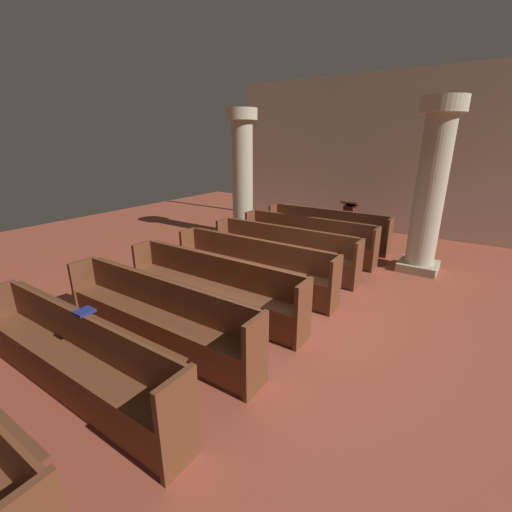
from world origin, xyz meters
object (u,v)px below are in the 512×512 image
at_px(pew_row_5, 156,313).
at_px(pillar_aisle_side, 431,186).
at_px(pew_row_6, 73,355).
at_px(lectern, 348,223).
at_px(pew_row_1, 307,236).
at_px(pew_row_3, 253,264).
at_px(pew_row_4, 213,284).
at_px(pew_row_2, 283,248).
at_px(hymn_book, 84,312).
at_px(pew_row_0, 326,227).
at_px(pillar_far_side, 242,173).

xyz_separation_m(pew_row_5, pillar_aisle_side, (2.43, 5.11, 1.30)).
xyz_separation_m(pew_row_5, pew_row_6, (0.00, -1.15, 0.00)).
bearing_deg(lectern, pew_row_5, -92.52).
height_order(pew_row_1, pew_row_3, same).
bearing_deg(pew_row_4, pew_row_2, 90.00).
bearing_deg(lectern, pew_row_2, -95.23).
relative_size(pew_row_2, pew_row_3, 1.00).
relative_size(pillar_aisle_side, hymn_book, 18.52).
relative_size(pew_row_0, hymn_book, 17.57).
distance_m(pew_row_4, pew_row_5, 1.15).
bearing_deg(pew_row_3, pew_row_1, 90.00).
bearing_deg(pillar_far_side, pillar_aisle_side, -1.81).
height_order(pew_row_1, pillar_aisle_side, pillar_aisle_side).
distance_m(pew_row_0, pew_row_4, 4.59).
bearing_deg(pew_row_0, hymn_book, -89.79).
bearing_deg(pew_row_0, pew_row_6, -90.00).
bearing_deg(pew_row_1, pew_row_2, -90.00).
distance_m(pew_row_1, pew_row_5, 4.59).
xyz_separation_m(pew_row_0, pillar_aisle_side, (2.43, -0.62, 1.30)).
distance_m(lectern, hymn_book, 7.62).
xyz_separation_m(pew_row_4, pillar_far_side, (-2.38, 4.12, 1.30)).
xyz_separation_m(pew_row_1, pew_row_6, (0.00, -5.74, 0.00)).
relative_size(pew_row_1, hymn_book, 17.57).
bearing_deg(pew_row_6, pew_row_2, 90.00).
relative_size(pillar_aisle_side, pillar_far_side, 1.00).
distance_m(pew_row_5, hymn_book, 1.06).
bearing_deg(pew_row_2, pew_row_3, -90.00).
height_order(pew_row_2, pew_row_4, same).
xyz_separation_m(pew_row_6, pillar_far_side, (-2.38, 6.41, 1.30)).
distance_m(pew_row_1, pew_row_6, 5.74).
bearing_deg(pew_row_4, pillar_aisle_side, 58.55).
relative_size(pew_row_4, pew_row_6, 1.00).
bearing_deg(pew_row_2, pew_row_1, 90.00).
bearing_deg(pillar_aisle_side, pew_row_3, -130.71).
distance_m(pew_row_2, lectern, 3.21).
xyz_separation_m(pew_row_3, pew_row_6, (0.00, -3.44, 0.00)).
distance_m(pew_row_0, hymn_book, 6.71).
xyz_separation_m(pew_row_0, pew_row_2, (0.00, -2.29, 0.00)).
bearing_deg(pew_row_5, pillar_far_side, 114.29).
xyz_separation_m(pew_row_1, pew_row_4, (0.00, -3.44, 0.00)).
height_order(pillar_aisle_side, pillar_far_side, same).
bearing_deg(pillar_far_side, hymn_book, -68.90).
distance_m(pew_row_0, pew_row_6, 6.88).
bearing_deg(pew_row_4, pew_row_5, -90.00).
height_order(pew_row_3, pew_row_4, same).
bearing_deg(hymn_book, pew_row_4, 90.68).
relative_size(pew_row_5, pillar_far_side, 0.95).
bearing_deg(pew_row_6, pew_row_1, 90.00).
relative_size(pew_row_1, pew_row_3, 1.00).
bearing_deg(lectern, pillar_aisle_side, -35.51).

